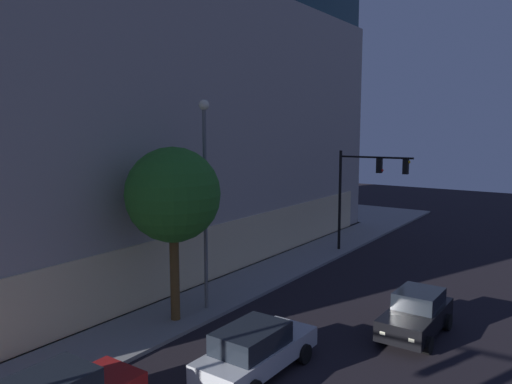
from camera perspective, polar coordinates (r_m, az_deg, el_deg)
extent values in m
cube|color=#4C4C51|center=(34.88, -17.46, -6.03)|extent=(35.47, 22.17, 0.15)
cube|color=beige|center=(27.10, -3.44, -6.29)|extent=(31.56, 0.60, 2.81)
cube|color=#A89E96|center=(33.99, -17.97, 7.05)|extent=(35.07, 21.77, 15.65)
cylinder|color=black|center=(32.23, 9.64, -0.95)|extent=(0.18, 0.18, 6.40)
cylinder|color=black|center=(31.20, 13.66, 3.91)|extent=(0.41, 4.56, 0.12)
cube|color=black|center=(31.17, 14.04, 2.97)|extent=(0.34, 0.34, 0.90)
sphere|color=red|center=(31.13, 14.34, 2.44)|extent=(0.18, 0.18, 0.18)
cube|color=black|center=(30.74, 16.89, 2.81)|extent=(0.34, 0.34, 0.90)
sphere|color=yellow|center=(30.68, 17.23, 3.32)|extent=(0.18, 0.18, 0.18)
cylinder|color=slate|center=(21.23, -5.87, -2.14)|extent=(0.16, 0.16, 8.60)
sphere|color=#F9EFC6|center=(20.96, -6.03, 9.95)|extent=(0.44, 0.44, 0.44)
cylinder|color=brown|center=(20.64, -9.35, -9.55)|extent=(0.38, 0.38, 3.64)
sphere|color=#296C22|center=(19.94, -9.55, -0.30)|extent=(3.82, 3.82, 3.82)
cube|color=#F9F4CC|center=(16.50, -16.14, -19.06)|extent=(0.12, 0.20, 0.12)
cube|color=#F9F4CC|center=(15.76, -13.46, -20.30)|extent=(0.12, 0.20, 0.12)
cube|color=#B7BABF|center=(16.90, 0.19, -18.15)|extent=(4.82, 1.87, 0.65)
cube|color=black|center=(16.36, -0.57, -16.48)|extent=(2.49, 1.65, 0.68)
cube|color=#F9F4CC|center=(18.95, 3.09, -15.24)|extent=(0.12, 0.20, 0.12)
cube|color=#F9F4CC|center=(18.44, 6.00, -15.93)|extent=(0.12, 0.20, 0.12)
cylinder|color=black|center=(18.60, 0.62, -16.77)|extent=(0.67, 0.25, 0.67)
cylinder|color=black|center=(17.73, 5.59, -18.07)|extent=(0.67, 0.25, 0.67)
cylinder|color=black|center=(16.50, -5.69, -20.11)|extent=(0.67, 0.25, 0.67)
cube|color=black|center=(20.51, 17.94, -13.68)|extent=(4.22, 1.78, 0.75)
cube|color=black|center=(20.56, 18.29, -11.58)|extent=(1.96, 1.58, 0.63)
cube|color=#F9F4CC|center=(18.55, 17.54, -15.96)|extent=(0.12, 0.20, 0.12)
cube|color=#F9F4CC|center=(18.85, 14.43, -15.45)|extent=(0.12, 0.20, 0.12)
cylinder|color=black|center=(19.27, 19.23, -16.34)|extent=(0.65, 0.25, 0.65)
cylinder|color=black|center=(19.76, 14.24, -15.54)|extent=(0.65, 0.25, 0.65)
cylinder|color=black|center=(21.61, 21.22, -13.79)|extent=(0.65, 0.25, 0.65)
cylinder|color=black|center=(22.05, 16.75, -13.17)|extent=(0.65, 0.25, 0.65)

